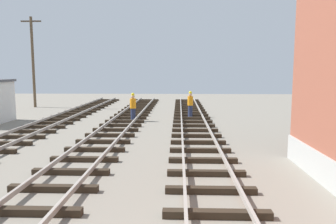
{
  "coord_description": "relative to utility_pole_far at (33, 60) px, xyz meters",
  "views": [
    {
      "loc": [
        0.02,
        -3.45,
        3.36
      ],
      "look_at": [
        -0.41,
        9.37,
        1.73
      ],
      "focal_mm": 35.45,
      "sensor_mm": 36.0,
      "label": 1
    }
  ],
  "objects": [
    {
      "name": "track_worker_distant",
      "position": [
        13.9,
        -5.98,
        -3.28
      ],
      "size": [
        0.4,
        0.4,
        1.87
      ],
      "color": "#262D4C",
      "rests_on": "ground"
    },
    {
      "name": "track_worker_foreground",
      "position": [
        10.06,
        -7.94,
        -3.28
      ],
      "size": [
        0.4,
        0.4,
        1.87
      ],
      "color": "#262D4C",
      "rests_on": "ground"
    },
    {
      "name": "utility_pole_far",
      "position": [
        0.0,
        0.0,
        0.0
      ],
      "size": [
        1.8,
        0.24,
        8.03
      ],
      "color": "brown",
      "rests_on": "ground"
    }
  ]
}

